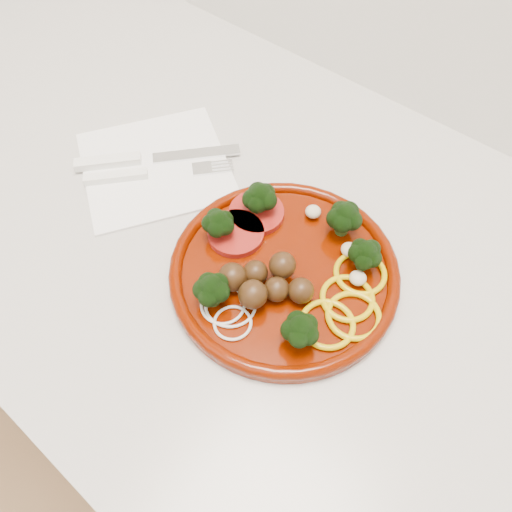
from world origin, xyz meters
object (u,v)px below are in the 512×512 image
Objects in this scene: knife at (136,159)px; napkin at (156,166)px; plate at (284,268)px; fork at (134,175)px.

napkin is at bearing -22.66° from knife.
plate is at bearing -6.23° from napkin.
plate is 1.65× the size of fork.
knife reaches higher than fork.
knife is 0.03m from fork.
fork is at bearing -97.74° from napkin.
knife reaches higher than napkin.
napkin is 1.19× the size of fork.
fork is (-0.23, -0.01, -0.01)m from plate.
napkin is 0.03m from fork.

